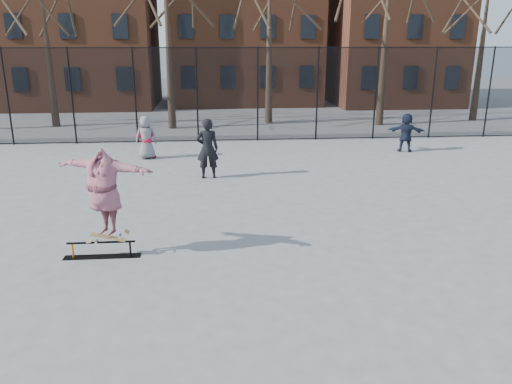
{
  "coord_description": "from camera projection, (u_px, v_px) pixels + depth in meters",
  "views": [
    {
      "loc": [
        -0.73,
        -8.64,
        4.32
      ],
      "look_at": [
        0.14,
        1.5,
        1.18
      ],
      "focal_mm": 35.0,
      "sensor_mm": 36.0,
      "label": 1
    }
  ],
  "objects": [
    {
      "name": "ground",
      "position": [
        255.0,
        274.0,
        9.55
      ],
      "size": [
        100.0,
        100.0,
        0.0
      ],
      "primitive_type": "plane",
      "color": "slate"
    },
    {
      "name": "skate_rail",
      "position": [
        102.0,
        251.0,
        10.26
      ],
      "size": [
        1.56,
        0.24,
        0.34
      ],
      "color": "black",
      "rests_on": "ground"
    },
    {
      "name": "skateboard",
      "position": [
        108.0,
        239.0,
        10.2
      ],
      "size": [
        0.77,
        0.18,
        0.09
      ],
      "primitive_type": null,
      "color": "olive",
      "rests_on": "skate_rail"
    },
    {
      "name": "skater",
      "position": [
        104.0,
        196.0,
        9.92
      ],
      "size": [
        2.22,
        1.43,
        1.76
      ],
      "primitive_type": "imported",
      "rotation": [
        0.0,
        0.0,
        -0.42
      ],
      "color": "#723D99",
      "rests_on": "skateboard"
    },
    {
      "name": "bystander_grey",
      "position": [
        146.0,
        137.0,
        18.51
      ],
      "size": [
        0.9,
        0.73,
        1.6
      ],
      "primitive_type": "imported",
      "rotation": [
        0.0,
        0.0,
        3.45
      ],
      "color": "slate",
      "rests_on": "ground"
    },
    {
      "name": "bystander_black",
      "position": [
        207.0,
        149.0,
        15.86
      ],
      "size": [
        0.73,
        0.51,
        1.93
      ],
      "primitive_type": "imported",
      "rotation": [
        0.0,
        0.0,
        3.2
      ],
      "color": "black",
      "rests_on": "ground"
    },
    {
      "name": "bystander_red",
      "position": [
        145.0,
        138.0,
        18.61
      ],
      "size": [
        0.77,
        0.61,
        1.54
      ],
      "primitive_type": "imported",
      "rotation": [
        0.0,
        0.0,
        3.18
      ],
      "color": "red",
      "rests_on": "ground"
    },
    {
      "name": "bystander_navy",
      "position": [
        406.0,
        132.0,
        19.7
      ],
      "size": [
        1.49,
        0.88,
        1.54
      ],
      "primitive_type": "imported",
      "rotation": [
        0.0,
        0.0,
        2.82
      ],
      "color": "#181E31",
      "rests_on": "ground"
    },
    {
      "name": "fence",
      "position": [
        229.0,
        94.0,
        21.32
      ],
      "size": [
        34.03,
        0.07,
        4.0
      ],
      "color": "black",
      "rests_on": "ground"
    },
    {
      "name": "rowhouses",
      "position": [
        233.0,
        11.0,
        32.58
      ],
      "size": [
        29.0,
        7.0,
        13.0
      ],
      "color": "brown",
      "rests_on": "ground"
    }
  ]
}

